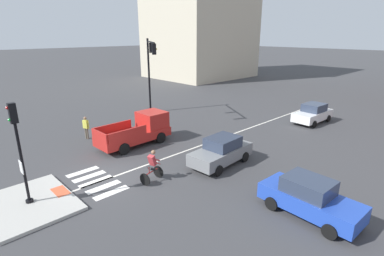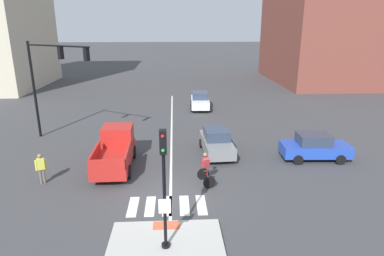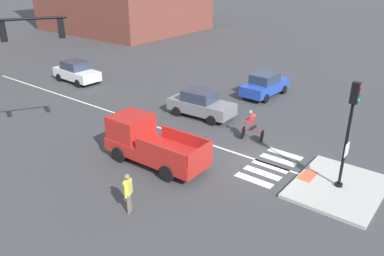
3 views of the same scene
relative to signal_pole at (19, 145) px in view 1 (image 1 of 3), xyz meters
name	(u,v)px [view 1 (image 1 of 3)]	position (x,y,z in m)	size (l,w,h in m)	color
ground_plane	(110,176)	(0.00, 4.00, -2.88)	(300.00, 300.00, 0.00)	#3D3D3F
traffic_island	(30,203)	(0.00, 0.01, -2.81)	(4.34, 3.41, 0.15)	#B2AFA8
tactile_pad_front	(60,191)	(0.00, 1.36, -2.73)	(1.10, 0.60, 0.01)	#DB5B38
signal_pole	(19,145)	(0.00, 0.00, 0.00)	(0.44, 0.38, 4.53)	black
crosswalk_stripe_a	(83,172)	(-1.58, 3.17, -2.88)	(0.44, 1.80, 0.01)	silver
crosswalk_stripe_b	(89,176)	(-0.79, 3.17, -2.88)	(0.44, 1.80, 0.01)	silver
crosswalk_stripe_c	(96,181)	(0.00, 3.17, -2.88)	(0.44, 1.80, 0.01)	silver
crosswalk_stripe_d	(104,187)	(0.79, 3.17, -2.88)	(0.44, 1.80, 0.01)	silver
crosswalk_stripe_e	(111,193)	(1.58, 3.17, -2.88)	(0.44, 1.80, 0.01)	silver
lane_centre_line	(230,135)	(0.14, 14.00, -2.88)	(0.14, 28.00, 0.01)	silver
traffic_light_mast	(150,64)	(-8.13, 12.84, 1.94)	(4.98, 3.04, 6.92)	black
building_corner_left	(200,12)	(-24.20, 35.29, 7.88)	(14.45, 16.04, 21.48)	beige
car_blue_cross_right	(309,198)	(8.97, 8.28, -2.07)	(4.17, 1.98, 1.64)	#2347B7
car_white_eastbound_distant	(313,113)	(2.93, 21.65, -2.07)	(1.98, 4.17, 1.64)	white
car_grey_eastbound_mid	(221,151)	(3.06, 9.53, -2.07)	(2.00, 4.18, 1.64)	slate
pickup_truck_red_westbound_near	(139,130)	(-3.09, 8.03, -1.90)	(2.14, 5.14, 2.08)	red
cyclist	(152,166)	(1.98, 5.35, -2.01)	(0.89, 1.21, 1.68)	black
pedestrian_at_curb_left	(86,126)	(-6.56, 5.78, -1.90)	(0.51, 0.35, 1.67)	#6B6051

